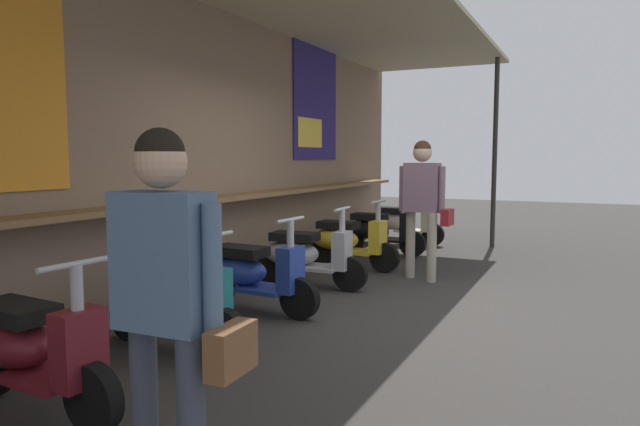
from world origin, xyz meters
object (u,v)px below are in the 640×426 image
Objects in this scene: shopper_browsing at (167,285)px; scooter_teal at (167,301)px; scooter_maroon at (28,348)px; scooter_black at (377,230)px; scooter_cream at (400,222)px; shopper_with_handbag at (423,195)px; scooter_yellow at (346,241)px; scooter_blue at (250,273)px; scooter_silver at (304,255)px.

scooter_teal is at bearing 39.01° from shopper_browsing.
scooter_black is (6.15, 0.00, 0.00)m from scooter_maroon.
scooter_cream is at bearing 94.12° from scooter_maroon.
scooter_yellow is at bearing 80.50° from shopper_with_handbag.
scooter_teal is 3.66m from shopper_with_handbag.
shopper_browsing is (-2.88, -1.45, 0.62)m from scooter_blue.
shopper_with_handbag is (3.41, -1.15, 0.69)m from scooter_teal.
scooter_teal is (1.25, 0.00, 0.00)m from scooter_maroon.
scooter_blue is 1.00× the size of scooter_yellow.
scooter_cream is (6.12, 0.00, 0.00)m from scooter_teal.
scooter_blue is at bearing -93.15° from scooter_silver.
scooter_maroon is 4.91m from scooter_yellow.
scooter_maroon is at bearing -86.73° from scooter_teal.
scooter_silver is at bearing 134.22° from shopper_with_handbag.
scooter_maroon is 7.37m from scooter_cream.
scooter_cream is (4.90, 0.00, 0.00)m from scooter_blue.
scooter_blue is 1.18m from scooter_silver.
shopper_browsing reaches higher than scooter_maroon.
scooter_yellow is (1.26, -0.00, 0.00)m from scooter_silver.
scooter_yellow is at bearing 94.12° from scooter_maroon.
scooter_teal is 0.85× the size of shopper_browsing.
scooter_yellow is (4.91, 0.00, 0.00)m from scooter_maroon.
scooter_black is 0.80× the size of shopper_with_handbag.
scooter_yellow and scooter_cream have the same top height.
scooter_black is 2.01m from shopper_with_handbag.
scooter_black is 1.22m from scooter_cream.
scooter_maroon and scooter_cream have the same top height.
shopper_with_handbag reaches higher than scooter_black.
shopper_browsing is at bearing -81.49° from scooter_cream.
shopper_browsing is (-4.06, -1.45, 0.62)m from scooter_silver.
scooter_yellow and scooter_black have the same top height.
scooter_black is (1.24, 0.00, 0.00)m from scooter_yellow.
shopper_with_handbag is (-0.25, -1.15, 0.69)m from scooter_yellow.
scooter_maroon is 4.84m from shopper_with_handbag.
scooter_black is 6.75m from shopper_browsing.
scooter_teal is 1.00× the size of scooter_cream.
scooter_blue is at bearing 93.27° from scooter_teal.
scooter_teal and scooter_black have the same top height.
scooter_maroon is 1.00× the size of scooter_teal.
shopper_with_handbag reaches higher than shopper_browsing.
scooter_maroon is at bearing -86.55° from scooter_blue.
scooter_yellow is at bearing -92.07° from scooter_cream.
scooter_maroon and scooter_black have the same top height.
scooter_silver and scooter_black have the same top height.
scooter_silver is at bearing -92.07° from scooter_cream.
shopper_with_handbag reaches higher than scooter_cream.
scooter_maroon is 1.63m from shopper_browsing.
shopper_with_handbag is at bearing -55.81° from scooter_black.
shopper_browsing reaches higher than scooter_yellow.
shopper_browsing reaches higher than scooter_blue.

